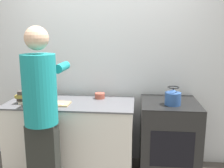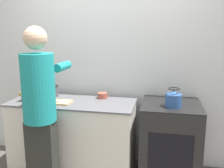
{
  "view_description": "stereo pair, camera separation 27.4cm",
  "coord_description": "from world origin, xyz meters",
  "px_view_note": "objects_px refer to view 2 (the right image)",
  "views": [
    {
      "loc": [
        0.4,
        -2.45,
        1.71
      ],
      "look_at": [
        0.13,
        0.22,
        1.14
      ],
      "focal_mm": 40.0,
      "sensor_mm": 36.0,
      "label": 1
    },
    {
      "loc": [
        0.68,
        -2.41,
        1.71
      ],
      "look_at": [
        0.13,
        0.22,
        1.14
      ],
      "focal_mm": 40.0,
      "sensor_mm": 36.0,
      "label": 2
    }
  ],
  "objects_px": {
    "person": "(40,107)",
    "canister_jar": "(54,91)",
    "knife": "(56,102)",
    "bowl_prep": "(102,95)",
    "cutting_board": "(58,102)",
    "kettle": "(173,99)",
    "oven": "(170,142)"
  },
  "relations": [
    {
      "from": "person",
      "to": "canister_jar",
      "type": "height_order",
      "value": "person"
    },
    {
      "from": "knife",
      "to": "bowl_prep",
      "type": "relative_size",
      "value": 1.86
    },
    {
      "from": "cutting_board",
      "to": "knife",
      "type": "xyz_separation_m",
      "value": [
        -0.02,
        -0.03,
        0.01
      ]
    },
    {
      "from": "knife",
      "to": "person",
      "type": "bearing_deg",
      "value": -73.88
    },
    {
      "from": "bowl_prep",
      "to": "cutting_board",
      "type": "bearing_deg",
      "value": -145.65
    },
    {
      "from": "person",
      "to": "bowl_prep",
      "type": "relative_size",
      "value": 14.19
    },
    {
      "from": "person",
      "to": "knife",
      "type": "height_order",
      "value": "person"
    },
    {
      "from": "cutting_board",
      "to": "bowl_prep",
      "type": "bearing_deg",
      "value": 34.35
    },
    {
      "from": "person",
      "to": "kettle",
      "type": "height_order",
      "value": "person"
    },
    {
      "from": "knife",
      "to": "canister_jar",
      "type": "distance_m",
      "value": 0.34
    },
    {
      "from": "oven",
      "to": "bowl_prep",
      "type": "distance_m",
      "value": 0.97
    },
    {
      "from": "bowl_prep",
      "to": "canister_jar",
      "type": "xyz_separation_m",
      "value": [
        -0.63,
        -0.04,
        0.04
      ]
    },
    {
      "from": "oven",
      "to": "kettle",
      "type": "height_order",
      "value": "kettle"
    },
    {
      "from": "oven",
      "to": "person",
      "type": "relative_size",
      "value": 0.52
    },
    {
      "from": "person",
      "to": "canister_jar",
      "type": "xyz_separation_m",
      "value": [
        -0.16,
        0.67,
        -0.0
      ]
    },
    {
      "from": "oven",
      "to": "kettle",
      "type": "bearing_deg",
      "value": -82.83
    },
    {
      "from": "knife",
      "to": "canister_jar",
      "type": "height_order",
      "value": "canister_jar"
    },
    {
      "from": "kettle",
      "to": "bowl_prep",
      "type": "distance_m",
      "value": 0.9
    },
    {
      "from": "kettle",
      "to": "canister_jar",
      "type": "height_order",
      "value": "kettle"
    },
    {
      "from": "oven",
      "to": "person",
      "type": "height_order",
      "value": "person"
    },
    {
      "from": "oven",
      "to": "knife",
      "type": "relative_size",
      "value": 3.99
    },
    {
      "from": "person",
      "to": "knife",
      "type": "distance_m",
      "value": 0.38
    },
    {
      "from": "cutting_board",
      "to": "bowl_prep",
      "type": "xyz_separation_m",
      "value": [
        0.46,
        0.31,
        0.02
      ]
    },
    {
      "from": "knife",
      "to": "kettle",
      "type": "relative_size",
      "value": 1.13
    },
    {
      "from": "oven",
      "to": "person",
      "type": "bearing_deg",
      "value": -157.88
    },
    {
      "from": "oven",
      "to": "kettle",
      "type": "distance_m",
      "value": 0.56
    },
    {
      "from": "cutting_board",
      "to": "canister_jar",
      "type": "distance_m",
      "value": 0.33
    },
    {
      "from": "knife",
      "to": "bowl_prep",
      "type": "bearing_deg",
      "value": 50.48
    },
    {
      "from": "person",
      "to": "cutting_board",
      "type": "bearing_deg",
      "value": 87.92
    },
    {
      "from": "oven",
      "to": "kettle",
      "type": "relative_size",
      "value": 4.52
    },
    {
      "from": "cutting_board",
      "to": "kettle",
      "type": "xyz_separation_m",
      "value": [
        1.3,
        0.02,
        0.11
      ]
    },
    {
      "from": "kettle",
      "to": "bowl_prep",
      "type": "xyz_separation_m",
      "value": [
        -0.85,
        0.29,
        -0.08
      ]
    }
  ]
}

